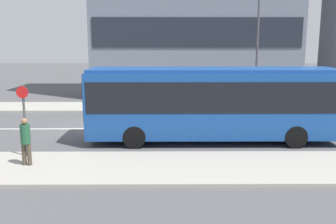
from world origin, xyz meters
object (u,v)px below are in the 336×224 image
object	(u,v)px
bus_stop_sign	(24,115)
street_lamp	(258,38)
pedestrian_near_stop	(26,139)
city_bus	(212,100)
parked_car_0	(331,105)

from	to	relation	value
bus_stop_sign	street_lamp	xyz separation A→B (m)	(11.17, 10.27, 2.92)
pedestrian_near_stop	bus_stop_sign	bearing A→B (deg)	-60.42
pedestrian_near_stop	city_bus	bearing A→B (deg)	-142.69
city_bus	bus_stop_sign	bearing A→B (deg)	-163.06
city_bus	bus_stop_sign	world-z (taller)	city_bus
city_bus	pedestrian_near_stop	world-z (taller)	city_bus
parked_car_0	street_lamp	world-z (taller)	street_lamp
street_lamp	parked_car_0	bearing A→B (deg)	-22.69
pedestrian_near_stop	bus_stop_sign	size ratio (longest dim) A/B	0.62
parked_car_0	pedestrian_near_stop	bearing A→B (deg)	-147.42
pedestrian_near_stop	street_lamp	size ratio (longest dim) A/B	0.23
pedestrian_near_stop	street_lamp	distance (m)	16.04
city_bus	bus_stop_sign	size ratio (longest dim) A/B	4.03
bus_stop_sign	parked_car_0	bearing A→B (deg)	28.96
city_bus	bus_stop_sign	distance (m)	7.86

